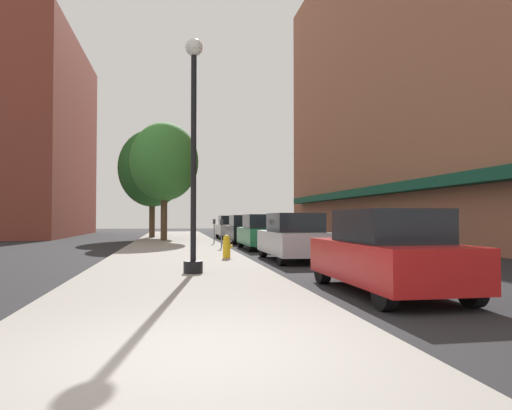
% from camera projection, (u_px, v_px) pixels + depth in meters
% --- Properties ---
extents(ground_plane, '(90.00, 90.00, 0.00)m').
position_uv_depth(ground_plane, '(259.00, 248.00, 23.07)').
color(ground_plane, '#232326').
extents(sidewalk_slab, '(4.80, 50.00, 0.12)m').
position_uv_depth(sidewalk_slab, '(176.00, 247.00, 23.36)').
color(sidewalk_slab, gray).
rests_on(sidewalk_slab, ground).
extents(building_right_brick, '(6.80, 40.00, 22.15)m').
position_uv_depth(building_right_brick, '(422.00, 64.00, 29.21)').
color(building_right_brick, '#9E6047').
rests_on(building_right_brick, ground).
extents(building_far_background, '(6.80, 18.00, 16.22)m').
position_uv_depth(building_far_background, '(42.00, 139.00, 39.40)').
color(building_far_background, brown).
rests_on(building_far_background, ground).
extents(lamppost, '(0.48, 0.48, 5.90)m').
position_uv_depth(lamppost, '(194.00, 150.00, 11.82)').
color(lamppost, black).
rests_on(lamppost, sidewalk_slab).
extents(fire_hydrant, '(0.33, 0.26, 0.79)m').
position_uv_depth(fire_hydrant, '(227.00, 246.00, 16.17)').
color(fire_hydrant, gold).
rests_on(fire_hydrant, sidewalk_slab).
extents(parking_meter_near, '(0.14, 0.09, 1.31)m').
position_uv_depth(parking_meter_near, '(214.00, 228.00, 25.57)').
color(parking_meter_near, slate).
rests_on(parking_meter_near, sidewalk_slab).
extents(parking_meter_far, '(0.14, 0.09, 1.31)m').
position_uv_depth(parking_meter_far, '(222.00, 230.00, 21.66)').
color(parking_meter_far, slate).
rests_on(parking_meter_far, sidewalk_slab).
extents(tree_near, '(4.19, 4.19, 7.26)m').
position_uv_depth(tree_near, '(164.00, 162.00, 29.05)').
color(tree_near, '#4C3823').
rests_on(tree_near, sidewalk_slab).
extents(tree_mid, '(4.79, 4.79, 7.69)m').
position_uv_depth(tree_mid, '(152.00, 168.00, 33.67)').
color(tree_mid, '#4C3823').
rests_on(tree_mid, sidewalk_slab).
extents(car_red, '(1.80, 4.30, 1.66)m').
position_uv_depth(car_red, '(386.00, 253.00, 9.27)').
color(car_red, black).
rests_on(car_red, ground).
extents(car_silver, '(1.80, 4.30, 1.66)m').
position_uv_depth(car_silver, '(294.00, 238.00, 16.39)').
color(car_silver, black).
rests_on(car_silver, ground).
extents(car_green, '(1.80, 4.30, 1.66)m').
position_uv_depth(car_green, '(262.00, 232.00, 22.34)').
color(car_green, black).
rests_on(car_green, ground).
extents(car_black, '(1.80, 4.30, 1.66)m').
position_uv_depth(car_black, '(244.00, 230.00, 27.87)').
color(car_black, black).
rests_on(car_black, ground).
extents(car_white, '(1.80, 4.30, 1.66)m').
position_uv_depth(car_white, '(230.00, 227.00, 34.86)').
color(car_white, black).
rests_on(car_white, ground).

